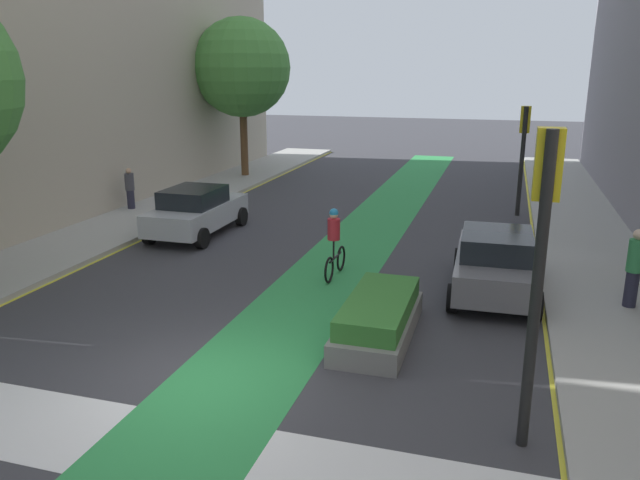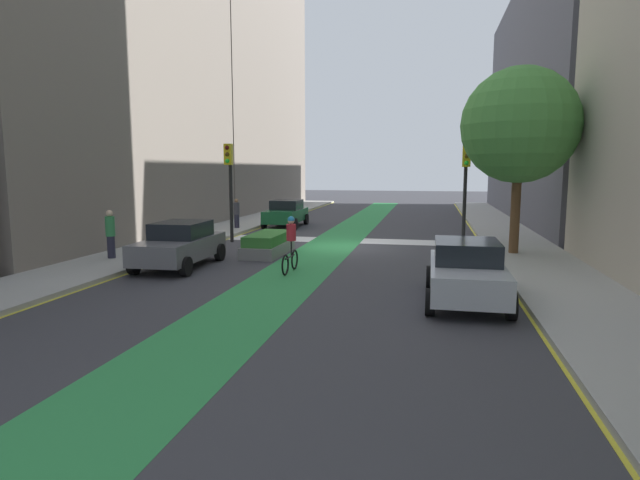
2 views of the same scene
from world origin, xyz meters
name	(u,v)px [view 1 (image 1 of 2)]	position (x,y,z in m)	size (l,w,h in m)	color
ground_plane	(198,379)	(0.00, 0.00, 0.00)	(120.00, 120.00, 0.00)	#38383D
bike_lane_paint	(234,384)	(0.69, 0.00, 0.00)	(2.40, 60.00, 0.01)	#2D8C47
crosswalk_band	(133,443)	(0.00, -2.00, 0.00)	(12.00, 1.80, 0.01)	silver
curb_stripe_right	(561,435)	(6.00, 0.00, 0.01)	(0.16, 60.00, 0.01)	yellow
traffic_signal_near_right	(542,232)	(5.43, -0.29, 3.17)	(0.35, 0.52, 4.53)	black
traffic_signal_far_right	(524,139)	(5.48, 14.84, 2.79)	(0.35, 0.52, 3.97)	black
car_grey_right_far	(495,262)	(4.85, 5.91, 0.80)	(2.12, 4.25, 1.57)	slate
car_silver_left_far	(196,211)	(-4.60, 8.83, 0.80)	(2.02, 4.20, 1.57)	#B2B7BF
cyclist_in_lane	(334,242)	(0.84, 5.97, 0.97)	(0.32, 1.73, 1.86)	black
pedestrian_sidewalk_right_a	(634,267)	(7.78, 5.54, 1.06)	(0.34, 0.34, 1.77)	#262638
pedestrian_sidewalk_left_a	(130,188)	(-8.52, 11.04, 0.92)	(0.34, 0.34, 1.54)	#262638
street_tree_far	(242,68)	(-7.44, 19.33, 5.29)	(4.65, 4.65, 7.48)	brown
median_planter	(379,318)	(2.69, 2.66, 0.40)	(1.33, 3.31, 0.85)	slate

